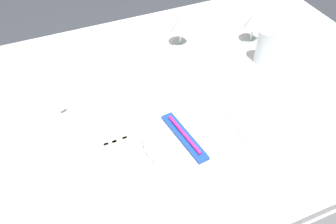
# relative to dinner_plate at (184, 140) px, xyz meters

# --- Properties ---
(ground_plane) EXTENTS (6.00, 6.00, 0.00)m
(ground_plane) POSITION_rel_dinner_plate_xyz_m (-0.01, 0.20, -0.75)
(ground_plane) COLOR #383D47
(dining_table) EXTENTS (1.80, 1.11, 0.74)m
(dining_table) POSITION_rel_dinner_plate_xyz_m (-0.01, 0.20, -0.09)
(dining_table) COLOR white
(dining_table) RESTS_ON ground
(dinner_plate) EXTENTS (0.24, 0.24, 0.02)m
(dinner_plate) POSITION_rel_dinner_plate_xyz_m (0.00, 0.00, 0.00)
(dinner_plate) COLOR white
(dinner_plate) RESTS_ON dining_table
(toothbrush_package) EXTENTS (0.06, 0.21, 0.02)m
(toothbrush_package) POSITION_rel_dinner_plate_xyz_m (0.00, 0.00, 0.02)
(toothbrush_package) COLOR blue
(toothbrush_package) RESTS_ON dinner_plate
(fork_outer) EXTENTS (0.02, 0.23, 0.00)m
(fork_outer) POSITION_rel_dinner_plate_xyz_m (-0.16, 0.02, -0.01)
(fork_outer) COLOR beige
(fork_outer) RESTS_ON dining_table
(fork_inner) EXTENTS (0.03, 0.21, 0.00)m
(fork_inner) POSITION_rel_dinner_plate_xyz_m (-0.19, 0.02, -0.01)
(fork_inner) COLOR beige
(fork_inner) RESTS_ON dining_table
(fork_salad) EXTENTS (0.03, 0.21, 0.00)m
(fork_salad) POSITION_rel_dinner_plate_xyz_m (-0.21, 0.02, -0.01)
(fork_salad) COLOR beige
(fork_salad) RESTS_ON dining_table
(dinner_knife) EXTENTS (0.02, 0.21, 0.00)m
(dinner_knife) POSITION_rel_dinner_plate_xyz_m (0.15, 0.01, -0.01)
(dinner_knife) COLOR beige
(dinner_knife) RESTS_ON dining_table
(spoon_soup) EXTENTS (0.03, 0.22, 0.01)m
(spoon_soup) POSITION_rel_dinner_plate_xyz_m (0.18, 0.05, -0.01)
(spoon_soup) COLOR beige
(spoon_soup) RESTS_ON dining_table
(saucer_left) EXTENTS (0.13, 0.13, 0.01)m
(saucer_left) POSITION_rel_dinner_plate_xyz_m (-0.35, 0.26, -0.00)
(saucer_left) COLOR white
(saucer_left) RESTS_ON dining_table
(coffee_cup_left) EXTENTS (0.10, 0.08, 0.06)m
(coffee_cup_left) POSITION_rel_dinner_plate_xyz_m (-0.35, 0.26, 0.03)
(coffee_cup_left) COLOR white
(coffee_cup_left) RESTS_ON saucer_left
(wine_glass_centre) EXTENTS (0.07, 0.07, 0.13)m
(wine_glass_centre) POSITION_rel_dinner_plate_xyz_m (0.48, 0.39, 0.08)
(wine_glass_centre) COLOR silver
(wine_glass_centre) RESTS_ON dining_table
(wine_glass_left) EXTENTS (0.07, 0.07, 0.13)m
(wine_glass_left) POSITION_rel_dinner_plate_xyz_m (0.21, 0.48, 0.08)
(wine_glass_left) COLOR silver
(wine_glass_left) RESTS_ON dining_table
(drink_tumbler) EXTENTS (0.06, 0.06, 0.13)m
(drink_tumbler) POSITION_rel_dinner_plate_xyz_m (0.44, 0.25, 0.05)
(drink_tumbler) COLOR silver
(drink_tumbler) RESTS_ON dining_table
(napkin_folded) EXTENTS (0.08, 0.08, 0.16)m
(napkin_folded) POSITION_rel_dinner_plate_xyz_m (-0.07, 0.36, 0.07)
(napkin_folded) COLOR white
(napkin_folded) RESTS_ON dining_table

